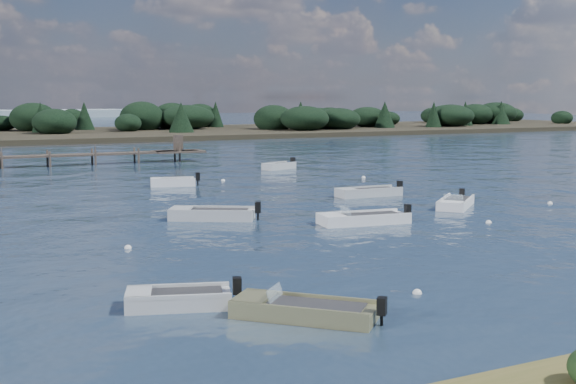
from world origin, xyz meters
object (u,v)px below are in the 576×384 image
dinghy_mid_grey (212,216)px  dinghy_near_olive (304,313)px  dinghy_mid_white_b (456,205)px  dinghy_mid_white_a (363,221)px  dinghy_extra_b (369,194)px  dinghy_extra_a (179,302)px  tender_far_grey_b (279,167)px  tender_far_white (173,184)px

dinghy_mid_grey → dinghy_near_olive: 18.26m
dinghy_mid_grey → dinghy_mid_white_b: dinghy_mid_grey is taller
dinghy_mid_white_a → dinghy_extra_b: size_ratio=1.07×
dinghy_extra_a → dinghy_near_olive: 4.10m
dinghy_mid_grey → tender_far_grey_b: bearing=57.1°
tender_far_white → tender_far_grey_b: 14.88m
dinghy_mid_white_b → dinghy_extra_a: bearing=-149.1°
tender_far_grey_b → dinghy_mid_grey: bearing=-122.9°
tender_far_grey_b → dinghy_near_olive: bearing=-114.4°
dinghy_mid_white_b → dinghy_near_olive: bearing=-139.7°
dinghy_near_olive → dinghy_extra_b: bearing=53.6°
dinghy_mid_grey → tender_far_white: bearing=80.8°
dinghy_mid_grey → tender_far_white: 15.43m
tender_far_white → dinghy_mid_white_b: bearing=-55.0°
dinghy_extra_a → dinghy_extra_b: 27.25m
tender_far_grey_b → dinghy_mid_white_a: bearing=-106.6°
dinghy_near_olive → tender_far_grey_b: 45.14m
dinghy_mid_grey → dinghy_extra_b: (12.64, 4.13, -0.01)m
dinghy_extra_b → dinghy_extra_a: bearing=-135.0°
dinghy_mid_white_a → dinghy_mid_white_b: bearing=16.7°
dinghy_mid_white_b → tender_far_grey_b: size_ratio=1.13×
dinghy_mid_white_a → dinghy_extra_a: 16.92m
tender_far_grey_b → dinghy_extra_b: size_ratio=0.78×
dinghy_extra_a → tender_far_grey_b: tender_far_grey_b is taller
tender_far_white → dinghy_extra_a: (-9.12, -30.36, -0.02)m
dinghy_mid_white_a → dinghy_extra_a: (-13.34, -10.40, 0.00)m
dinghy_near_olive → tender_far_grey_b: (18.64, 41.11, 0.03)m
dinghy_mid_white_b → dinghy_near_olive: 24.10m
dinghy_mid_white_b → dinghy_near_olive: dinghy_mid_white_b is taller
dinghy_extra_a → dinghy_extra_b: (19.28, 19.26, 0.01)m
dinghy_near_olive → dinghy_extra_b: dinghy_extra_b is taller
dinghy_extra_a → dinghy_mid_white_a: bearing=38.0°
tender_far_white → dinghy_extra_b: (10.17, -11.10, -0.02)m
dinghy_extra_a → tender_far_grey_b: size_ratio=0.99×
tender_far_white → dinghy_mid_grey: bearing=-99.2°
dinghy_extra_b → dinghy_mid_white_b: bearing=-71.8°
dinghy_extra_a → dinghy_near_olive: dinghy_near_olive is taller
dinghy_mid_grey → dinghy_near_olive: size_ratio=1.15×
dinghy_mid_white_a → dinghy_extra_a: size_ratio=1.38×
dinghy_mid_grey → tender_far_white: size_ratio=1.29×
dinghy_mid_white_b → dinghy_extra_b: size_ratio=0.88×
tender_far_grey_b → dinghy_extra_b: 19.23m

